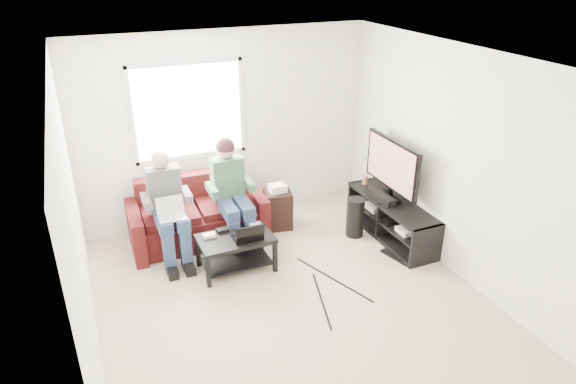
{
  "coord_description": "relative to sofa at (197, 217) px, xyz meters",
  "views": [
    {
      "loc": [
        -1.83,
        -4.16,
        3.47
      ],
      "look_at": [
        0.2,
        0.6,
        1.03
      ],
      "focal_mm": 32.0,
      "sensor_mm": 36.0,
      "label": 1
    }
  ],
  "objects": [
    {
      "name": "end_table",
      "position": [
        1.09,
        -0.12,
        -0.02
      ],
      "size": [
        0.36,
        0.36,
        0.63
      ],
      "color": "black",
      "rests_on": "floor"
    },
    {
      "name": "controller_b",
      "position": [
        0.14,
        -0.72,
        0.15
      ],
      "size": [
        0.15,
        0.1,
        0.04
      ],
      "primitive_type": "cube",
      "rotation": [
        0.0,
        0.0,
        0.09
      ],
      "color": "black",
      "rests_on": "coffee_table"
    },
    {
      "name": "person_right",
      "position": [
        0.4,
        -0.28,
        0.48
      ],
      "size": [
        0.4,
        0.71,
        1.38
      ],
      "color": "#334B71",
      "rests_on": "sofa"
    },
    {
      "name": "laptop_silver",
      "position": [
        -0.4,
        -0.53,
        0.4
      ],
      "size": [
        0.32,
        0.22,
        0.24
      ],
      "primitive_type": null,
      "rotation": [
        0.0,
        0.0,
        -0.01
      ],
      "color": "silver",
      "rests_on": "person_left"
    },
    {
      "name": "wall_left",
      "position": [
        -1.4,
        -1.76,
        0.99
      ],
      "size": [
        0.0,
        4.5,
        4.5
      ],
      "primitive_type": "plane",
      "rotation": [
        1.57,
        0.0,
        1.57
      ],
      "color": "white",
      "rests_on": "floor"
    },
    {
      "name": "soundbar",
      "position": [
        2.25,
        -0.87,
        0.26
      ],
      "size": [
        0.12,
        0.5,
        0.1
      ],
      "primitive_type": "cube",
      "color": "black",
      "rests_on": "tv_stand"
    },
    {
      "name": "controller_a",
      "position": [
        -0.04,
        -0.78,
        0.15
      ],
      "size": [
        0.14,
        0.09,
        0.04
      ],
      "primitive_type": "cube",
      "rotation": [
        0.0,
        0.0,
        -0.02
      ],
      "color": "silver",
      "rests_on": "coffee_table"
    },
    {
      "name": "drink_cup",
      "position": [
        2.32,
        -0.34,
        0.27
      ],
      "size": [
        0.08,
        0.08,
        0.12
      ],
      "primitive_type": "cylinder",
      "color": "#996542",
      "rests_on": "tv_stand"
    },
    {
      "name": "coffee_table",
      "position": [
        0.24,
        -0.9,
        0.01
      ],
      "size": [
        0.88,
        0.55,
        0.43
      ],
      "color": "black",
      "rests_on": "floor"
    },
    {
      "name": "subwoofer",
      "position": [
        1.95,
        -0.75,
        -0.04
      ],
      "size": [
        0.23,
        0.23,
        0.53
      ],
      "primitive_type": "cylinder",
      "color": "black",
      "rests_on": "floor"
    },
    {
      "name": "keyboard_floor",
      "position": [
        2.15,
        -1.45,
        -0.29
      ],
      "size": [
        0.24,
        0.45,
        0.02
      ],
      "primitive_type": "cube",
      "rotation": [
        0.0,
        0.0,
        0.24
      ],
      "color": "black",
      "rests_on": "floor"
    },
    {
      "name": "window",
      "position": [
        0.1,
        0.47,
        1.29
      ],
      "size": [
        1.48,
        0.04,
        1.28
      ],
      "color": "white",
      "rests_on": "wall_back"
    },
    {
      "name": "floor",
      "position": [
        0.6,
        -1.76,
        -0.31
      ],
      "size": [
        4.5,
        4.5,
        0.0
      ],
      "primitive_type": "plane",
      "color": "beige",
      "rests_on": "ground"
    },
    {
      "name": "sofa",
      "position": [
        0.0,
        0.0,
        0.0
      ],
      "size": [
        1.75,
        0.88,
        0.82
      ],
      "color": "#471112",
      "rests_on": "floor"
    },
    {
      "name": "ceiling",
      "position": [
        0.6,
        -1.76,
        2.29
      ],
      "size": [
        4.5,
        4.5,
        0.0
      ],
      "primitive_type": "plane",
      "rotation": [
        3.14,
        0.0,
        0.0
      ],
      "color": "white",
      "rests_on": "wall_back"
    },
    {
      "name": "wall_right",
      "position": [
        2.6,
        -1.76,
        0.99
      ],
      "size": [
        0.0,
        4.5,
        4.5
      ],
      "primitive_type": "plane",
      "rotation": [
        1.57,
        0.0,
        -1.57
      ],
      "color": "white",
      "rests_on": "floor"
    },
    {
      "name": "person_left",
      "position": [
        -0.4,
        -0.3,
        0.42
      ],
      "size": [
        0.4,
        0.71,
        1.33
      ],
      "color": "#334B71",
      "rests_on": "sofa"
    },
    {
      "name": "controller_c",
      "position": [
        0.54,
        -0.75,
        0.15
      ],
      "size": [
        0.15,
        0.1,
        0.04
      ],
      "primitive_type": "cube",
      "rotation": [
        0.0,
        0.0,
        -0.1
      ],
      "color": "gray",
      "rests_on": "coffee_table"
    },
    {
      "name": "laptop_black",
      "position": [
        0.36,
        -0.98,
        0.25
      ],
      "size": [
        0.37,
        0.29,
        0.24
      ],
      "primitive_type": null,
      "rotation": [
        0.0,
        0.0,
        0.15
      ],
      "color": "black",
      "rests_on": "coffee_table"
    },
    {
      "name": "wall_front",
      "position": [
        0.6,
        -4.01,
        0.99
      ],
      "size": [
        4.5,
        0.0,
        4.5
      ],
      "primitive_type": "plane",
      "rotation": [
        -1.57,
        0.0,
        0.0
      ],
      "color": "white",
      "rests_on": "floor"
    },
    {
      "name": "tv",
      "position": [
        2.37,
        -0.87,
        0.67
      ],
      "size": [
        0.12,
        1.1,
        0.81
      ],
      "color": "black",
      "rests_on": "tv_stand"
    },
    {
      "name": "console_black",
      "position": [
        2.37,
        -1.02,
        0.0
      ],
      "size": [
        0.38,
        0.3,
        0.07
      ],
      "primitive_type": "cube",
      "color": "black",
      "rests_on": "tv_stand"
    },
    {
      "name": "wall_back",
      "position": [
        0.6,
        0.49,
        0.99
      ],
      "size": [
        4.5,
        0.0,
        4.5
      ],
      "primitive_type": "plane",
      "rotation": [
        1.57,
        0.0,
        0.0
      ],
      "color": "white",
      "rests_on": "floor"
    },
    {
      "name": "tv_stand",
      "position": [
        2.37,
        -0.97,
        -0.08
      ],
      "size": [
        0.48,
        1.55,
        0.52
      ],
      "color": "black",
      "rests_on": "floor"
    },
    {
      "name": "console_grey",
      "position": [
        2.37,
        -0.67,
        0.01
      ],
      "size": [
        0.34,
        0.26,
        0.08
      ],
      "primitive_type": "cube",
      "color": "gray",
      "rests_on": "tv_stand"
    },
    {
      "name": "console_white",
      "position": [
        2.37,
        -1.37,
        -0.0
      ],
      "size": [
        0.3,
        0.22,
        0.06
      ],
      "primitive_type": "cube",
      "color": "silver",
      "rests_on": "tv_stand"
    }
  ]
}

